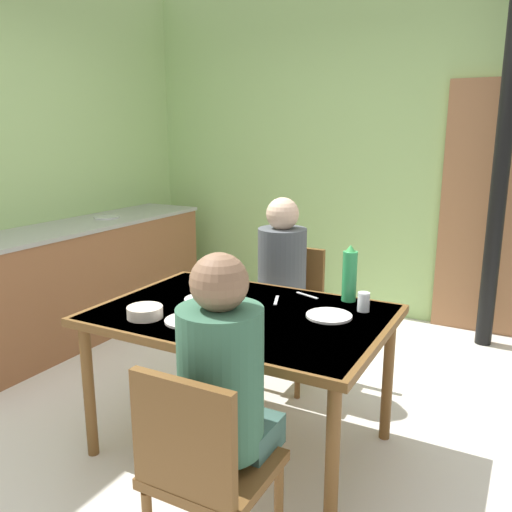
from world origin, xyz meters
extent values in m
plane|color=silver|center=(0.00, 0.00, 0.00)|extent=(6.13, 6.13, 0.00)
cube|color=#9EC476|center=(0.00, 2.36, 1.45)|extent=(4.36, 0.10, 2.90)
cube|color=#9DC075|center=(-2.08, 0.59, 1.45)|extent=(0.10, 3.54, 2.90)
cube|color=#976540|center=(1.13, 2.28, 1.00)|extent=(0.80, 0.05, 2.00)
cylinder|color=black|center=(1.17, 2.01, 1.45)|extent=(0.12, 0.12, 2.90)
cube|color=brown|center=(-1.75, 0.68, 0.43)|extent=(0.60, 2.48, 0.87)
cube|color=#9E9E99|center=(-1.75, 0.68, 0.89)|extent=(0.61, 2.53, 0.03)
cylinder|color=#B7B7BC|center=(-1.75, 1.06, 0.91)|extent=(0.21, 0.21, 0.01)
cube|color=brown|center=(0.19, -0.07, 0.72)|extent=(1.41, 0.98, 0.04)
cube|color=#ECB773|center=(0.19, -0.07, 0.74)|extent=(1.36, 0.94, 0.00)
cylinder|color=brown|center=(-0.45, -0.49, 0.35)|extent=(0.06, 0.06, 0.70)
cylinder|color=brown|center=(0.83, -0.49, 0.35)|extent=(0.06, 0.06, 0.70)
cylinder|color=brown|center=(-0.45, 0.36, 0.35)|extent=(0.06, 0.06, 0.70)
cylinder|color=brown|center=(0.83, 0.36, 0.35)|extent=(0.06, 0.06, 0.70)
cube|color=brown|center=(0.51, -0.84, 0.45)|extent=(0.40, 0.40, 0.04)
cube|color=brown|center=(0.51, -1.02, 0.66)|extent=(0.38, 0.04, 0.42)
cylinder|color=brown|center=(0.34, -0.67, 0.21)|extent=(0.04, 0.04, 0.41)
cube|color=brown|center=(0.07, 0.71, 0.45)|extent=(0.40, 0.40, 0.04)
cube|color=brown|center=(0.07, 0.89, 0.66)|extent=(0.38, 0.04, 0.42)
cylinder|color=brown|center=(0.24, 0.54, 0.21)|extent=(0.04, 0.04, 0.41)
cylinder|color=brown|center=(-0.10, 0.54, 0.21)|extent=(0.04, 0.04, 0.41)
cylinder|color=brown|center=(0.24, 0.88, 0.21)|extent=(0.04, 0.04, 0.41)
cylinder|color=brown|center=(-0.10, 0.88, 0.21)|extent=(0.04, 0.04, 0.41)
cube|color=#3B6056|center=(0.51, -0.68, 0.51)|extent=(0.30, 0.22, 0.12)
cylinder|color=#38664C|center=(0.51, -0.79, 0.77)|extent=(0.30, 0.30, 0.52)
sphere|color=#846047|center=(0.51, -0.79, 1.12)|extent=(0.20, 0.20, 0.20)
cube|color=#564C51|center=(0.07, 0.55, 0.51)|extent=(0.30, 0.22, 0.12)
cylinder|color=#4C5156|center=(0.07, 0.66, 0.77)|extent=(0.30, 0.30, 0.52)
sphere|color=beige|center=(0.07, 0.66, 1.12)|extent=(0.20, 0.20, 0.20)
cylinder|color=#32A258|center=(0.60, 0.35, 0.87)|extent=(0.08, 0.08, 0.26)
cone|color=green|center=(0.60, 0.35, 1.02)|extent=(0.05, 0.05, 0.04)
cylinder|color=beige|center=(-0.18, -0.36, 0.77)|extent=(0.17, 0.17, 0.05)
cylinder|color=white|center=(0.04, -0.31, 0.75)|extent=(0.22, 0.22, 0.01)
cylinder|color=white|center=(0.60, 0.06, 0.75)|extent=(0.22, 0.22, 0.01)
cylinder|color=white|center=(-0.07, -0.01, 0.75)|extent=(0.21, 0.21, 0.01)
cylinder|color=silver|center=(0.33, -0.29, 0.79)|extent=(0.06, 0.06, 0.09)
cylinder|color=silver|center=(0.72, 0.22, 0.79)|extent=(0.06, 0.06, 0.10)
cube|color=silver|center=(0.37, 0.32, 0.74)|extent=(0.15, 0.07, 0.00)
cube|color=silver|center=(0.26, 0.17, 0.74)|extent=(0.07, 0.15, 0.00)
camera|label=1|loc=(1.41, -2.21, 1.61)|focal=37.00mm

